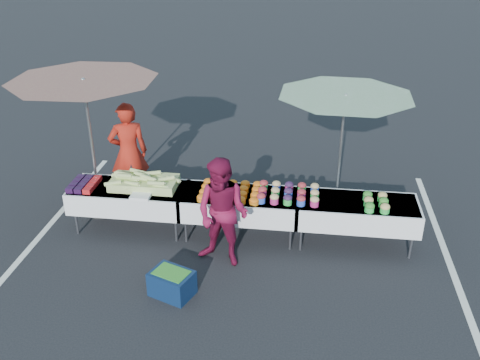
# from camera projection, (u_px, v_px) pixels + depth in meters

# --- Properties ---
(ground) EXTENTS (80.00, 80.00, 0.00)m
(ground) POSITION_uv_depth(u_px,v_px,m) (240.00, 235.00, 8.65)
(ground) COLOR black
(stripe_left) EXTENTS (0.10, 5.00, 0.00)m
(stripe_left) POSITION_uv_depth(u_px,v_px,m) (53.00, 222.00, 9.03)
(stripe_left) COLOR silver
(stripe_left) RESTS_ON ground
(stripe_right) EXTENTS (0.10, 5.00, 0.00)m
(stripe_right) POSITION_uv_depth(u_px,v_px,m) (445.00, 250.00, 8.27)
(stripe_right) COLOR silver
(stripe_right) RESTS_ON ground
(table_left) EXTENTS (1.86, 0.81, 0.75)m
(table_left) POSITION_uv_depth(u_px,v_px,m) (129.00, 197.00, 8.60)
(table_left) COLOR white
(table_left) RESTS_ON ground
(table_center) EXTENTS (1.86, 0.81, 0.75)m
(table_center) POSITION_uv_depth(u_px,v_px,m) (240.00, 204.00, 8.39)
(table_center) COLOR white
(table_center) RESTS_ON ground
(table_right) EXTENTS (1.86, 0.81, 0.75)m
(table_right) POSITION_uv_depth(u_px,v_px,m) (356.00, 211.00, 8.18)
(table_right) COLOR white
(table_right) RESTS_ON ground
(berry_punnets) EXTENTS (0.40, 0.54, 0.08)m
(berry_punnets) POSITION_uv_depth(u_px,v_px,m) (84.00, 184.00, 8.54)
(berry_punnets) COLOR black
(berry_punnets) RESTS_ON table_left
(corn_pile) EXTENTS (1.16, 0.57, 0.26)m
(corn_pile) POSITION_uv_depth(u_px,v_px,m) (144.00, 182.00, 8.50)
(corn_pile) COLOR #A3CF6A
(corn_pile) RESTS_ON table_left
(plastic_bags) EXTENTS (0.30, 0.25, 0.05)m
(plastic_bags) POSITION_uv_depth(u_px,v_px,m) (141.00, 196.00, 8.21)
(plastic_bags) COLOR white
(plastic_bags) RESTS_ON table_left
(carrot_bowls) EXTENTS (0.95, 0.69, 0.11)m
(carrot_bowls) POSITION_uv_depth(u_px,v_px,m) (230.00, 191.00, 8.30)
(carrot_bowls) COLOR #CA7016
(carrot_bowls) RESTS_ON table_center
(potato_cups) EXTENTS (0.94, 0.58, 0.16)m
(potato_cups) POSITION_uv_depth(u_px,v_px,m) (288.00, 193.00, 8.19)
(potato_cups) COLOR blue
(potato_cups) RESTS_ON table_right
(bean_baskets) EXTENTS (0.36, 0.50, 0.15)m
(bean_baskets) POSITION_uv_depth(u_px,v_px,m) (376.00, 202.00, 7.95)
(bean_baskets) COLOR green
(bean_baskets) RESTS_ON table_right
(vendor) EXTENTS (0.79, 0.67, 1.83)m
(vendor) POSITION_uv_depth(u_px,v_px,m) (129.00, 153.00, 9.34)
(vendor) COLOR #AB2013
(vendor) RESTS_ON ground
(customer) EXTENTS (0.96, 0.84, 1.66)m
(customer) POSITION_uv_depth(u_px,v_px,m) (223.00, 213.00, 7.63)
(customer) COLOR maroon
(customer) RESTS_ON ground
(umbrella_left) EXTENTS (3.12, 3.12, 2.40)m
(umbrella_left) POSITION_uv_depth(u_px,v_px,m) (85.00, 92.00, 8.33)
(umbrella_left) COLOR black
(umbrella_left) RESTS_ON ground
(umbrella_right) EXTENTS (2.76, 2.76, 2.19)m
(umbrella_right) POSITION_uv_depth(u_px,v_px,m) (345.00, 106.00, 8.29)
(umbrella_right) COLOR black
(umbrella_right) RESTS_ON ground
(storage_bin) EXTENTS (0.67, 0.58, 0.36)m
(storage_bin) POSITION_uv_depth(u_px,v_px,m) (172.00, 283.00, 7.23)
(storage_bin) COLOR #0C2040
(storage_bin) RESTS_ON ground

